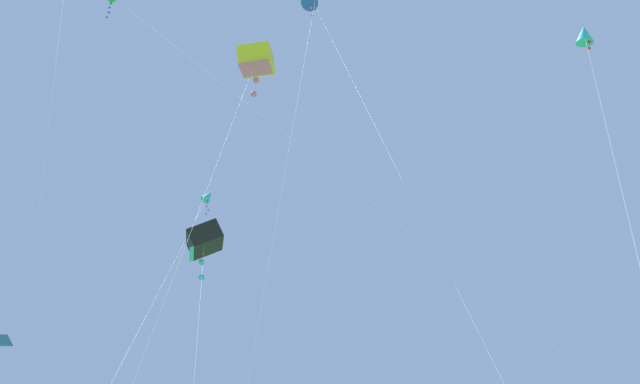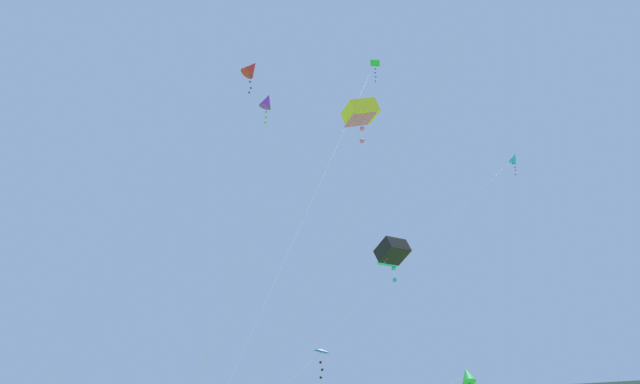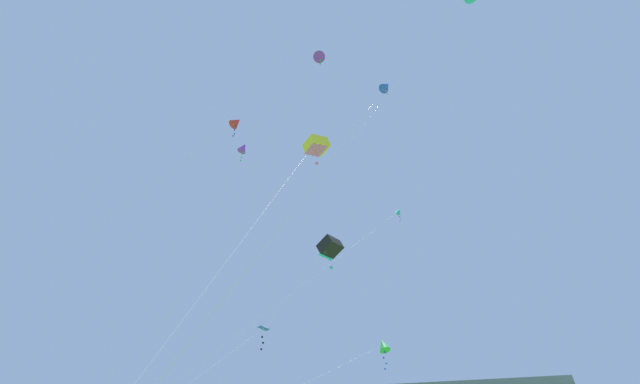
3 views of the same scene
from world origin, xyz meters
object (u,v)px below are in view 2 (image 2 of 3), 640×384
at_px(kite_green_diamond_6, 467,376).
at_px(kite_blue_delta_3, 321,353).
at_px(kite_yellow_box_9, 360,113).
at_px(kite_red_diamond_10, 251,69).
at_px(kite_green_delta_5, 373,67).
at_px(kite_purple_diamond_0, 267,101).
at_px(kite_cyan_diamond_7, 512,160).
at_px(kite_black_box_4, 392,252).

bearing_deg(kite_green_diamond_6, kite_blue_delta_3, 177.38).
distance_m(kite_yellow_box_9, kite_red_diamond_10, 9.21).
bearing_deg(kite_yellow_box_9, kite_blue_delta_3, 136.26).
height_order(kite_green_delta_5, kite_green_diamond_6, kite_green_delta_5).
bearing_deg(kite_purple_diamond_0, kite_yellow_box_9, -18.00).
bearing_deg(kite_red_diamond_10, kite_green_delta_5, 68.13).
xyz_separation_m(kite_green_diamond_6, kite_cyan_diamond_7, (1.26, 8.23, 13.85)).
height_order(kite_green_delta_5, kite_cyan_diamond_7, kite_green_delta_5).
bearing_deg(kite_purple_diamond_0, kite_blue_delta_3, 58.76).
bearing_deg(kite_purple_diamond_0, kite_green_diamond_6, 15.25).
xyz_separation_m(kite_blue_delta_3, kite_green_delta_5, (1.91, 3.65, 19.33)).
xyz_separation_m(kite_blue_delta_3, kite_cyan_diamond_7, (9.28, 7.86, 12.14)).
xyz_separation_m(kite_purple_diamond_0, kite_yellow_box_9, (7.65, -2.49, -4.42)).
height_order(kite_purple_diamond_0, kite_blue_delta_3, kite_purple_diamond_0).
bearing_deg(kite_blue_delta_3, kite_black_box_4, -23.05).
distance_m(kite_green_delta_5, kite_green_diamond_6, 22.27).
relative_size(kite_black_box_4, kite_red_diamond_10, 0.54).
distance_m(kite_blue_delta_3, kite_green_delta_5, 19.76).
relative_size(kite_black_box_4, kite_cyan_diamond_7, 0.62).
bearing_deg(kite_blue_delta_3, kite_red_diamond_10, -107.32).
xyz_separation_m(kite_blue_delta_3, kite_yellow_box_9, (5.80, -5.55, 10.02)).
xyz_separation_m(kite_purple_diamond_0, kite_green_delta_5, (3.77, 6.71, 4.88)).
bearing_deg(kite_green_diamond_6, kite_red_diamond_10, -154.14).
height_order(kite_cyan_diamond_7, kite_yellow_box_9, kite_cyan_diamond_7).
relative_size(kite_blue_delta_3, kite_yellow_box_9, 0.73).
height_order(kite_black_box_4, kite_yellow_box_9, kite_yellow_box_9).
bearing_deg(kite_green_diamond_6, kite_green_delta_5, 146.70).
bearing_deg(kite_green_delta_5, kite_yellow_box_9, -67.10).
distance_m(kite_blue_delta_3, kite_green_diamond_6, 8.21).
distance_m(kite_green_diamond_6, kite_cyan_diamond_7, 16.16).
xyz_separation_m(kite_purple_diamond_0, kite_green_diamond_6, (9.88, 2.69, -16.15)).
distance_m(kite_cyan_diamond_7, kite_red_diamond_10, 17.17).
xyz_separation_m(kite_purple_diamond_0, kite_blue_delta_3, (1.86, 3.06, -14.44)).
height_order(kite_green_delta_5, kite_yellow_box_9, kite_green_delta_5).
distance_m(kite_blue_delta_3, kite_cyan_diamond_7, 17.18).
xyz_separation_m(kite_green_diamond_6, kite_yellow_box_9, (-2.23, -5.18, 11.73)).
bearing_deg(kite_red_diamond_10, kite_black_box_4, 20.13).
relative_size(kite_purple_diamond_0, kite_green_delta_5, 0.82).
height_order(kite_purple_diamond_0, kite_green_diamond_6, kite_purple_diamond_0).
distance_m(kite_black_box_4, kite_green_delta_5, 16.89).
bearing_deg(kite_green_delta_5, kite_black_box_4, -58.51).
xyz_separation_m(kite_black_box_4, kite_green_delta_5, (-3.70, 6.03, 15.34)).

